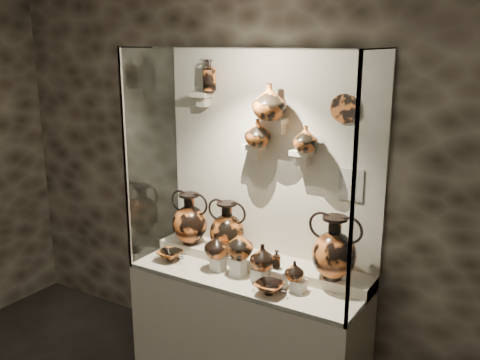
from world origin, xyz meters
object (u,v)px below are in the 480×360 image
(jug_c, at_px, (263,257))
(lekythos_small, at_px, (277,258))
(jug_b, at_px, (240,244))
(lekythos_tall, at_px, (210,74))
(ovoid_vase_b, at_px, (269,102))
(kylix_right, at_px, (269,287))
(amphora_mid, at_px, (227,227))
(jug_a, at_px, (216,245))
(amphora_left, at_px, (190,218))
(jug_e, at_px, (295,271))
(amphora_right, at_px, (334,247))
(ovoid_vase_c, at_px, (306,139))
(ovoid_vase_a, at_px, (258,133))
(kylix_left, at_px, (170,255))

(jug_c, relative_size, lekythos_small, 1.22)
(jug_b, bearing_deg, lekythos_tall, 144.48)
(ovoid_vase_b, bearing_deg, kylix_right, -74.58)
(amphora_mid, distance_m, jug_b, 0.28)
(jug_a, bearing_deg, amphora_left, 163.32)
(amphora_mid, xyz_separation_m, jug_a, (0.03, -0.19, -0.07))
(jug_a, relative_size, lekythos_tall, 0.68)
(jug_c, xyz_separation_m, jug_e, (0.25, -0.02, -0.03))
(amphora_mid, relative_size, jug_e, 2.94)
(amphora_mid, relative_size, amphora_right, 0.89)
(lekythos_small, height_order, kylix_right, lekythos_small)
(ovoid_vase_b, xyz_separation_m, ovoid_vase_c, (0.26, 0.03, -0.23))
(jug_b, relative_size, kylix_right, 0.83)
(lekythos_small, bearing_deg, jug_a, -175.22)
(kylix_right, height_order, ovoid_vase_a, ovoid_vase_a)
(amphora_mid, relative_size, jug_b, 1.94)
(amphora_left, bearing_deg, jug_c, -29.57)
(kylix_left, xyz_separation_m, lekythos_tall, (0.16, 0.33, 1.32))
(amphora_right, bearing_deg, lekythos_tall, 176.70)
(jug_c, bearing_deg, ovoid_vase_a, 107.81)
(amphora_left, xyz_separation_m, ovoid_vase_b, (0.66, 0.05, 0.94))
(kylix_right, bearing_deg, lekythos_tall, 161.38)
(lekythos_small, distance_m, ovoid_vase_c, 0.82)
(ovoid_vase_a, distance_m, ovoid_vase_c, 0.36)
(kylix_left, relative_size, ovoid_vase_b, 0.97)
(amphora_left, height_order, kylix_left, amphora_left)
(kylix_left, relative_size, ovoid_vase_c, 1.35)
(amphora_left, distance_m, lekythos_tall, 1.11)
(jug_b, bearing_deg, amphora_mid, 138.64)
(amphora_left, height_order, ovoid_vase_a, ovoid_vase_a)
(jug_e, relative_size, lekythos_tall, 0.50)
(kylix_right, bearing_deg, ovoid_vase_a, 140.14)
(lekythos_small, height_order, kylix_left, lekythos_small)
(jug_a, relative_size, kylix_right, 0.75)
(ovoid_vase_b, bearing_deg, ovoid_vase_c, -8.23)
(jug_b, xyz_separation_m, jug_c, (0.18, -0.01, -0.05))
(amphora_left, relative_size, kylix_right, 1.69)
(amphora_mid, bearing_deg, jug_c, -28.43)
(jug_c, xyz_separation_m, lekythos_small, (0.11, -0.00, 0.01))
(amphora_mid, height_order, amphora_right, amphora_right)
(amphora_left, xyz_separation_m, jug_e, (1.00, -0.19, -0.13))
(jug_b, height_order, kylix_left, jug_b)
(amphora_left, relative_size, jug_b, 2.03)
(jug_b, distance_m, jug_e, 0.45)
(jug_c, bearing_deg, amphora_mid, 136.91)
(kylix_right, bearing_deg, ovoid_vase_c, 93.99)
(amphora_left, bearing_deg, ovoid_vase_b, -12.80)
(jug_e, relative_size, lekythos_small, 0.91)
(amphora_mid, relative_size, lekythos_small, 2.66)
(jug_c, height_order, lekythos_tall, lekythos_tall)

